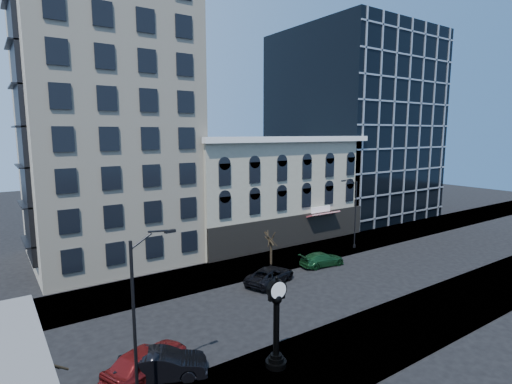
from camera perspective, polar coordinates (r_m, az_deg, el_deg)
ground at (r=31.25m, az=1.17°, el=-15.90°), size 160.00×160.00×0.00m
sidewalk_far at (r=37.54m, az=-6.11°, el=-11.58°), size 160.00×6.00×0.12m
sidewalk_near at (r=25.87m, az=12.34°, el=-21.48°), size 160.00×6.00×0.12m
cream_tower at (r=43.77m, az=-21.09°, el=16.35°), size 15.90×15.40×42.50m
victorian_row at (r=48.87m, az=1.78°, el=0.34°), size 22.60×11.19×12.50m
glass_office at (r=65.60m, az=13.54°, el=9.19°), size 20.00×20.15×28.00m
street_clock at (r=22.94m, az=2.92°, el=-18.58°), size 1.18×1.18×5.19m
street_lamp_near at (r=19.14m, az=-15.52°, el=-11.13°), size 2.21×0.39×8.55m
street_lamp_far at (r=44.84m, az=13.57°, el=-0.43°), size 2.07×0.41×7.98m
bare_tree_near at (r=18.01m, az=-29.77°, el=-17.71°), size 3.98×3.98×6.83m
bare_tree_far at (r=38.97m, az=2.19°, el=-6.14°), size 2.29×2.29×3.94m
car_near_a at (r=23.86m, az=-15.39°, el=-22.20°), size 5.32×3.70×1.68m
car_near_b at (r=23.43m, az=-13.27°, el=-22.92°), size 4.96×3.41×1.55m
car_far_a at (r=35.15m, az=2.04°, el=-11.81°), size 5.67×4.06×1.44m
car_far_b at (r=40.00m, az=9.41°, el=-9.45°), size 4.79×2.40×1.34m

